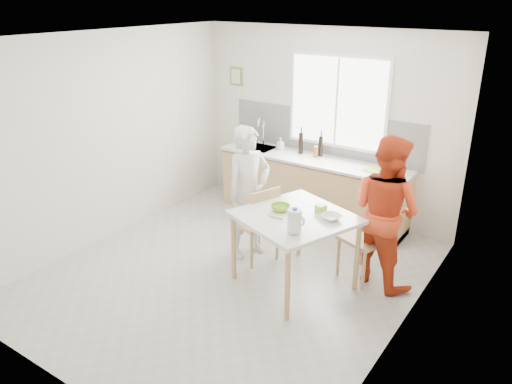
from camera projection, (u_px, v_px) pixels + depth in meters
ground at (232, 273)px, 5.95m from camera, size 4.50×4.50×0.00m
room_shell at (229, 140)px, 5.33m from camera, size 4.50×4.50×4.50m
window at (338, 102)px, 6.92m from camera, size 1.50×0.06×1.30m
backsplash at (323, 133)px, 7.21m from camera, size 3.00×0.02×0.65m
picture_frame at (236, 76)px, 7.76m from camera, size 0.22×0.03×0.28m
kitchen_counter at (311, 191)px, 7.29m from camera, size 2.84×0.64×1.37m
dining_table at (295, 223)px, 5.46m from camera, size 1.43×1.43×0.86m
chair_left at (259, 221)px, 6.05m from camera, size 0.58×0.58×0.98m
chair_far at (370, 233)px, 5.72m from camera, size 0.60×0.60×1.01m
person_white at (249, 193)px, 6.11m from camera, size 0.59×0.71×1.67m
person_red at (386, 211)px, 5.50m from camera, size 1.02×0.91×1.74m
bowl_green at (280, 208)px, 5.53m from camera, size 0.27×0.27×0.07m
bowl_white at (331, 217)px, 5.32m from camera, size 0.27×0.27×0.05m
milk_jug at (295, 220)px, 4.98m from camera, size 0.20×0.15×0.26m
green_box at (321, 209)px, 5.48m from camera, size 0.13×0.13×0.09m
spoon at (275, 217)px, 5.36m from camera, size 0.16×0.01×0.01m
cutting_board at (378, 171)px, 6.58m from camera, size 0.39×0.32×0.01m
wine_bottle_a at (301, 143)px, 7.24m from camera, size 0.07×0.07×0.32m
wine_bottle_b at (321, 146)px, 7.14m from camera, size 0.07×0.07×0.30m
jar_amber at (316, 152)px, 7.12m from camera, size 0.06×0.06×0.16m
soap_bottle at (281, 144)px, 7.44m from camera, size 0.10×0.10×0.18m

